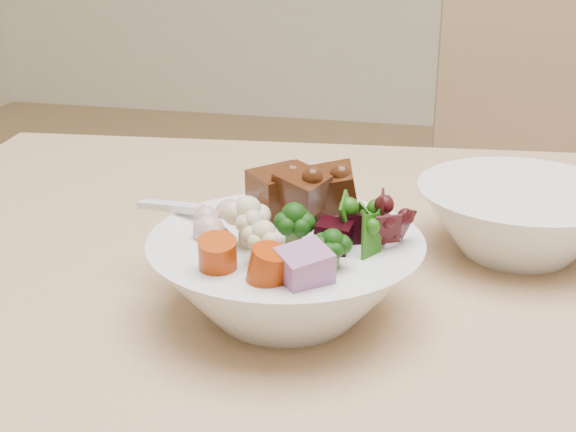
{
  "coord_description": "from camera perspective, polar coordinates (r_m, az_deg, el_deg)",
  "views": [
    {
      "loc": [
        -0.18,
        -0.67,
        0.98
      ],
      "look_at": [
        -0.3,
        -0.17,
        0.78
      ],
      "focal_mm": 50.0,
      "sensor_mm": 36.0,
      "label": 1
    }
  ],
  "objects": [
    {
      "name": "chair_far",
      "position": [
        1.32,
        19.55,
        -0.22
      ],
      "size": [
        0.48,
        0.48,
        0.92
      ],
      "rotation": [
        0.0,
        0.0,
        0.13
      ],
      "color": "tan",
      "rests_on": "ground"
    },
    {
      "name": "soup_spoon",
      "position": [
        0.58,
        -6.15,
        -0.29
      ],
      "size": [
        0.09,
        0.05,
        0.02
      ],
      "rotation": [
        0.0,
        0.0,
        -0.42
      ],
      "color": "white",
      "rests_on": "food_bowl"
    },
    {
      "name": "food_bowl",
      "position": [
        0.56,
        0.01,
        -3.84
      ],
      "size": [
        0.19,
        0.19,
        0.1
      ],
      "color": "white",
      "rests_on": "dining_table"
    },
    {
      "name": "side_bowl",
      "position": [
        0.68,
        16.11,
        -0.28
      ],
      "size": [
        0.17,
        0.17,
        0.06
      ],
      "primitive_type": null,
      "color": "white",
      "rests_on": "dining_table"
    }
  ]
}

